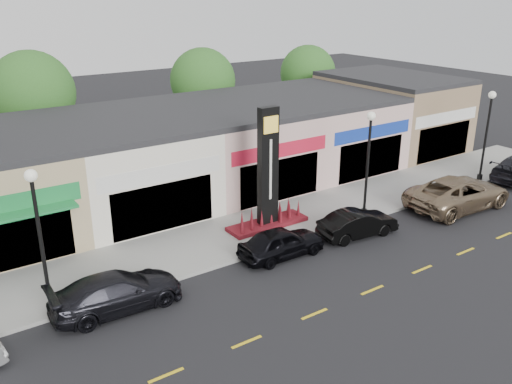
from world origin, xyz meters
The scene contains 18 objects.
ground centered at (0.00, 0.00, 0.00)m, with size 120.00×120.00×0.00m, color black.
sidewalk centered at (0.00, 4.35, 0.07)m, with size 52.00×4.30×0.15m, color gray.
curb centered at (0.00, 2.10, 0.07)m, with size 52.00×0.20×0.15m, color gray.
shop_cream centered at (-1.50, 11.47, 2.40)m, with size 7.00×10.01×4.80m.
shop_pink_w centered at (5.50, 11.47, 2.40)m, with size 7.00×10.01×4.80m.
shop_pink_e centered at (12.50, 11.47, 2.40)m, with size 7.00×10.01×4.80m.
shop_tan centered at (19.50, 11.48, 2.65)m, with size 7.00×10.01×5.30m.
tree_rear_west centered at (-4.00, 19.50, 5.22)m, with size 5.20×5.20×7.83m.
tree_rear_mid centered at (8.00, 19.50, 4.88)m, with size 4.80×4.80×7.29m.
tree_rear_east centered at (18.00, 19.50, 4.63)m, with size 4.60×4.60×6.94m.
lamp_west_near centered at (-8.00, 2.50, 3.48)m, with size 0.44×0.44×5.47m.
lamp_east_near centered at (8.00, 2.50, 3.48)m, with size 0.44×0.44×5.47m.
lamp_east_far centered at (18.00, 2.50, 3.48)m, with size 0.44×0.44×5.47m.
pylon_sign centered at (3.00, 4.20, 2.27)m, with size 4.20×1.30×6.00m.
car_dark_sedan centered at (-5.84, 1.45, 0.72)m, with size 4.93×2.00×1.43m, color black.
car_black_sedan centered at (1.75, 1.38, 0.69)m, with size 4.03×1.62×1.37m, color black.
car_black_conv centered at (6.07, 1.01, 0.66)m, with size 4.00×1.39×1.32m, color black.
car_gold_suv centered at (13.14, 0.56, 0.87)m, with size 6.28×2.89×1.74m, color #887156.
Camera 1 is at (-11.43, -15.91, 11.27)m, focal length 38.00 mm.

